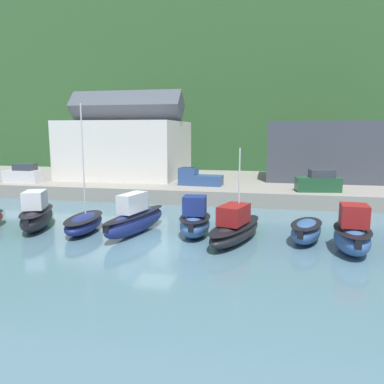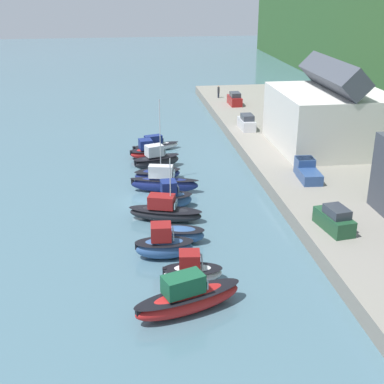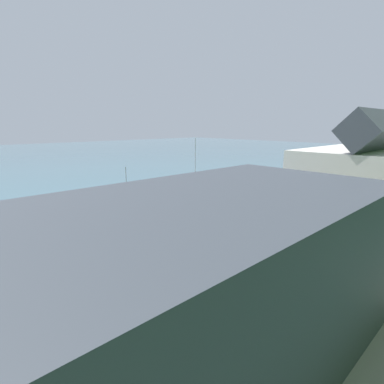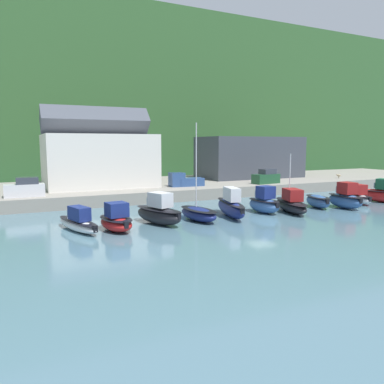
{
  "view_description": "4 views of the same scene",
  "coord_description": "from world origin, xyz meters",
  "px_view_note": "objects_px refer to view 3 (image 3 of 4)",
  "views": [
    {
      "loc": [
        7.18,
        -22.53,
        7.32
      ],
      "look_at": [
        1.14,
        6.73,
        2.46
      ],
      "focal_mm": 35.0,
      "sensor_mm": 36.0,
      "label": 1
    },
    {
      "loc": [
        51.22,
        -2.05,
        21.64
      ],
      "look_at": [
        4.26,
        4.48,
        2.43
      ],
      "focal_mm": 50.0,
      "sensor_mm": 36.0,
      "label": 2
    },
    {
      "loc": [
        23.3,
        33.08,
        11.09
      ],
      "look_at": [
        -2.05,
        5.87,
        2.66
      ],
      "focal_mm": 28.0,
      "sensor_mm": 36.0,
      "label": 3
    },
    {
      "loc": [
        -21.48,
        -29.66,
        7.35
      ],
      "look_at": [
        -2.32,
        11.07,
        1.5
      ],
      "focal_mm": 35.0,
      "sensor_mm": 36.0,
      "label": 4
    }
  ],
  "objects_px": {
    "pickup_truck_1": "(264,218)",
    "moored_boat_4": "(175,199)",
    "parked_car_1": "(377,175)",
    "moored_boat_7": "(94,220)",
    "moored_boat_2": "(212,190)",
    "parked_car_0": "(332,186)",
    "parked_car_2": "(143,246)",
    "moored_boat_3": "(193,197)",
    "moored_boat_0": "(243,187)",
    "moored_boat_5": "(150,205)",
    "person_on_quay": "(378,170)",
    "moored_boat_1": "(226,187)",
    "moored_boat_6": "(127,209)",
    "moored_boat_8": "(65,219)",
    "moored_boat_9": "(31,234)"
  },
  "relations": [
    {
      "from": "moored_boat_7",
      "to": "parked_car_2",
      "type": "bearing_deg",
      "value": 94.8
    },
    {
      "from": "moored_boat_1",
      "to": "moored_boat_2",
      "type": "xyz_separation_m",
      "value": [
        4.16,
        0.87,
        0.21
      ]
    },
    {
      "from": "moored_boat_1",
      "to": "moored_boat_7",
      "type": "height_order",
      "value": "moored_boat_1"
    },
    {
      "from": "moored_boat_6",
      "to": "parked_car_0",
      "type": "xyz_separation_m",
      "value": [
        -25.83,
        14.02,
        1.44
      ]
    },
    {
      "from": "moored_boat_3",
      "to": "parked_car_0",
      "type": "bearing_deg",
      "value": 130.09
    },
    {
      "from": "moored_boat_4",
      "to": "moored_boat_2",
      "type": "bearing_deg",
      "value": -165.85
    },
    {
      "from": "parked_car_2",
      "to": "parked_car_0",
      "type": "bearing_deg",
      "value": 81.33
    },
    {
      "from": "moored_boat_0",
      "to": "moored_boat_8",
      "type": "xyz_separation_m",
      "value": [
        29.27,
        -1.46,
        0.38
      ]
    },
    {
      "from": "moored_boat_3",
      "to": "parked_car_2",
      "type": "distance_m",
      "value": 22.67
    },
    {
      "from": "moored_boat_1",
      "to": "moored_boat_9",
      "type": "bearing_deg",
      "value": -5.3
    },
    {
      "from": "moored_boat_5",
      "to": "parked_car_1",
      "type": "xyz_separation_m",
      "value": [
        -38.19,
        14.73,
        1.3
      ]
    },
    {
      "from": "moored_boat_8",
      "to": "parked_car_1",
      "type": "distance_m",
      "value": 50.97
    },
    {
      "from": "moored_boat_9",
      "to": "parked_car_2",
      "type": "distance_m",
      "value": 13.58
    },
    {
      "from": "moored_boat_4",
      "to": "moored_boat_7",
      "type": "height_order",
      "value": "moored_boat_4"
    },
    {
      "from": "moored_boat_5",
      "to": "person_on_quay",
      "type": "xyz_separation_m",
      "value": [
        -44.14,
        13.06,
        1.48
      ]
    },
    {
      "from": "moored_boat_1",
      "to": "moored_boat_8",
      "type": "height_order",
      "value": "moored_boat_8"
    },
    {
      "from": "moored_boat_1",
      "to": "moored_boat_4",
      "type": "bearing_deg",
      "value": -3.15
    },
    {
      "from": "moored_boat_7",
      "to": "moored_boat_2",
      "type": "bearing_deg",
      "value": -163.75
    },
    {
      "from": "moored_boat_6",
      "to": "moored_boat_8",
      "type": "xyz_separation_m",
      "value": [
        7.18,
        -0.73,
        0.19
      ]
    },
    {
      "from": "moored_boat_0",
      "to": "moored_boat_3",
      "type": "distance_m",
      "value": 11.05
    },
    {
      "from": "moored_boat_1",
      "to": "parked_car_1",
      "type": "relative_size",
      "value": 1.15
    },
    {
      "from": "moored_boat_2",
      "to": "moored_boat_5",
      "type": "relative_size",
      "value": 1.39
    },
    {
      "from": "moored_boat_5",
      "to": "parked_car_2",
      "type": "distance_m",
      "value": 16.4
    },
    {
      "from": "moored_boat_1",
      "to": "moored_boat_4",
      "type": "relative_size",
      "value": 0.64
    },
    {
      "from": "moored_boat_3",
      "to": "moored_boat_8",
      "type": "distance_m",
      "value": 18.25
    },
    {
      "from": "moored_boat_0",
      "to": "moored_boat_7",
      "type": "bearing_deg",
      "value": -16.47
    },
    {
      "from": "moored_boat_5",
      "to": "moored_boat_0",
      "type": "bearing_deg",
      "value": 176.4
    },
    {
      "from": "moored_boat_0",
      "to": "parked_car_2",
      "type": "height_order",
      "value": "parked_car_2"
    },
    {
      "from": "moored_boat_2",
      "to": "moored_boat_8",
      "type": "xyz_separation_m",
      "value": [
        22.18,
        -1.09,
        0.03
      ]
    },
    {
      "from": "moored_boat_7",
      "to": "parked_car_0",
      "type": "bearing_deg",
      "value": 171.38
    },
    {
      "from": "moored_boat_2",
      "to": "moored_boat_3",
      "type": "distance_m",
      "value": 3.97
    },
    {
      "from": "moored_boat_1",
      "to": "moored_boat_4",
      "type": "xyz_separation_m",
      "value": [
        11.94,
        1.07,
        0.24
      ]
    },
    {
      "from": "moored_boat_7",
      "to": "parked_car_0",
      "type": "xyz_separation_m",
      "value": [
        -30.47,
        13.13,
        1.59
      ]
    },
    {
      "from": "moored_boat_7",
      "to": "pickup_truck_1",
      "type": "relative_size",
      "value": 0.97
    },
    {
      "from": "moored_boat_8",
      "to": "pickup_truck_1",
      "type": "relative_size",
      "value": 1.02
    },
    {
      "from": "moored_boat_1",
      "to": "moored_boat_9",
      "type": "distance_m",
      "value": 30.25
    },
    {
      "from": "parked_car_1",
      "to": "pickup_truck_1",
      "type": "distance_m",
      "value": 35.44
    },
    {
      "from": "moored_boat_8",
      "to": "parked_car_1",
      "type": "relative_size",
      "value": 1.18
    },
    {
      "from": "parked_car_2",
      "to": "moored_boat_5",
      "type": "bearing_deg",
      "value": 134.59
    },
    {
      "from": "moored_boat_0",
      "to": "moored_boat_6",
      "type": "bearing_deg",
      "value": -18.69
    },
    {
      "from": "moored_boat_5",
      "to": "moored_boat_6",
      "type": "relative_size",
      "value": 0.61
    },
    {
      "from": "pickup_truck_1",
      "to": "moored_boat_4",
      "type": "bearing_deg",
      "value": 177.71
    },
    {
      "from": "moored_boat_5",
      "to": "parked_car_2",
      "type": "bearing_deg",
      "value": 49.12
    },
    {
      "from": "parked_car_2",
      "to": "person_on_quay",
      "type": "relative_size",
      "value": 2.07
    },
    {
      "from": "moored_boat_7",
      "to": "parked_car_0",
      "type": "relative_size",
      "value": 1.11
    },
    {
      "from": "moored_boat_0",
      "to": "parked_car_1",
      "type": "xyz_separation_m",
      "value": [
        -19.01,
        14.85,
        1.63
      ]
    },
    {
      "from": "moored_boat_5",
      "to": "parked_car_0",
      "type": "relative_size",
      "value": 1.06
    },
    {
      "from": "moored_boat_9",
      "to": "pickup_truck_1",
      "type": "bearing_deg",
      "value": 144.58
    },
    {
      "from": "parked_car_0",
      "to": "pickup_truck_1",
      "type": "distance_m",
      "value": 20.26
    },
    {
      "from": "moored_boat_5",
      "to": "pickup_truck_1",
      "type": "relative_size",
      "value": 0.92
    }
  ]
}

